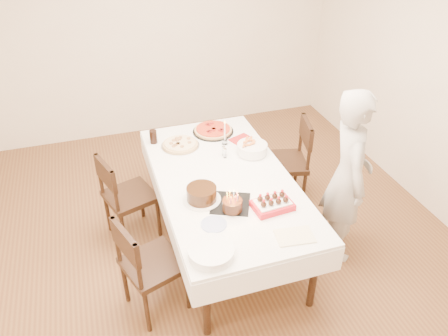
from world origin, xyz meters
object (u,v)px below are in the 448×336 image
object	(u,v)px
dining_table	(224,211)
person	(348,177)
chair_left_savory	(130,196)
pasta_bowl	(252,149)
pizza_white	(180,144)
strawberry_box	(273,204)
chair_right_savory	(284,162)
chair_left_dessert	(154,264)
pizza_pepperoni	(213,130)
cola_glass	(153,137)
taper_candle	(225,132)
layer_cake	(202,194)
birthday_cake	(232,202)

from	to	relation	value
dining_table	person	world-z (taller)	person
dining_table	person	bearing A→B (deg)	-22.34
chair_left_savory	pasta_bowl	world-z (taller)	chair_left_savory
pizza_white	strawberry_box	xyz separation A→B (m)	(0.48, -1.16, 0.02)
chair_right_savory	pizza_white	distance (m)	1.10
chair_left_dessert	chair_right_savory	bearing A→B (deg)	-166.48
chair_left_dessert	pizza_pepperoni	bearing A→B (deg)	-142.35
chair_left_savory	pasta_bowl	xyz separation A→B (m)	(1.18, -0.08, 0.35)
chair_right_savory	cola_glass	size ratio (longest dim) A/B	7.04
taper_candle	strawberry_box	size ratio (longest dim) A/B	0.83
dining_table	strawberry_box	size ratio (longest dim) A/B	6.83
chair_right_savory	cola_glass	bearing A→B (deg)	178.63
layer_cake	birthday_cake	world-z (taller)	birthday_cake
layer_cake	strawberry_box	distance (m)	0.58
pizza_white	pasta_bowl	xyz separation A→B (m)	(0.62, -0.34, 0.03)
taper_candle	layer_cake	size ratio (longest dim) A/B	0.83
person	pizza_white	world-z (taller)	person
person	pasta_bowl	world-z (taller)	person
layer_cake	chair_left_dessert	bearing A→B (deg)	-148.11
layer_cake	birthday_cake	distance (m)	0.28
pizza_pepperoni	layer_cake	distance (m)	1.15
person	cola_glass	world-z (taller)	person
person	pizza_pepperoni	bearing A→B (deg)	52.75
pizza_white	pasta_bowl	world-z (taller)	pasta_bowl
chair_left_savory	cola_glass	distance (m)	0.63
person	chair_left_savory	bearing A→B (deg)	84.60
chair_left_savory	strawberry_box	size ratio (longest dim) A/B	2.91
dining_table	cola_glass	size ratio (longest dim) A/B	15.79
chair_right_savory	taper_candle	distance (m)	0.74
chair_right_savory	strawberry_box	bearing A→B (deg)	-106.40
birthday_cake	cola_glass	bearing A→B (deg)	107.77
pizza_white	pizza_pepperoni	bearing A→B (deg)	24.83
dining_table	person	size ratio (longest dim) A/B	1.32
pasta_bowl	layer_cake	distance (m)	0.85
person	pasta_bowl	distance (m)	0.93
dining_table	pizza_white	distance (m)	0.79
chair_left_dessert	taper_candle	size ratio (longest dim) A/B	3.52
dining_table	chair_left_savory	distance (m)	0.90
chair_left_dessert	layer_cake	distance (m)	0.66
chair_right_savory	birthday_cake	world-z (taller)	chair_right_savory
dining_table	cola_glass	bearing A→B (deg)	121.10
pasta_bowl	chair_left_savory	bearing A→B (deg)	175.93
person	pasta_bowl	bearing A→B (deg)	59.03
dining_table	layer_cake	world-z (taller)	layer_cake
pizza_pepperoni	chair_left_dessert	bearing A→B (deg)	-123.25
chair_left_savory	taper_candle	xyz separation A→B (m)	(0.99, 0.17, 0.43)
taper_candle	cola_glass	xyz separation A→B (m)	(-0.66, 0.24, -0.06)
cola_glass	strawberry_box	size ratio (longest dim) A/B	0.43
person	pizza_pepperoni	distance (m)	1.48
chair_right_savory	person	bearing A→B (deg)	-63.95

